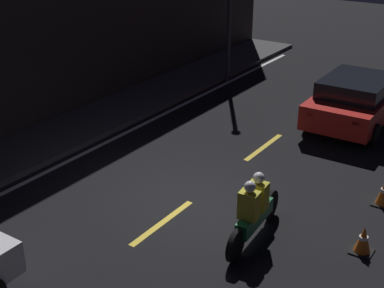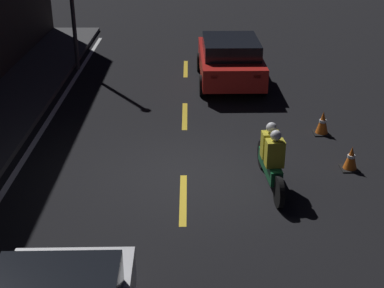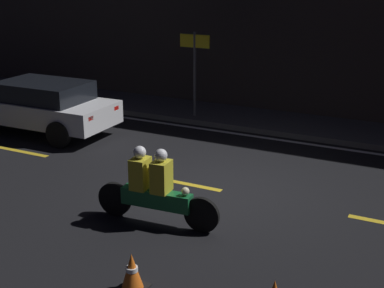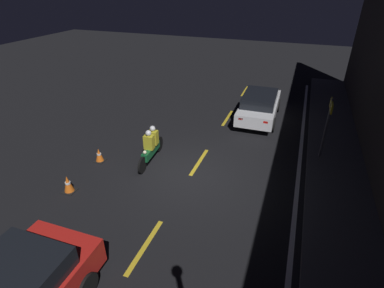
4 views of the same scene
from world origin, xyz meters
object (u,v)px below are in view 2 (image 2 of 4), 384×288
Objects in this scene: taxi_red at (230,59)px; traffic_cone_near at (351,158)px; traffic_cone_mid at (323,123)px; motorcycle at (271,159)px.

traffic_cone_near is (-6.17, -2.26, -0.52)m from taxi_red.
traffic_cone_near is 1.99m from traffic_cone_mid.
traffic_cone_near is 0.91× the size of traffic_cone_mid.
taxi_red is 6.96m from motorcycle.
taxi_red is 4.70m from traffic_cone_mid.
taxi_red is at bearing -1.24° from motorcycle.
motorcycle is 3.26m from traffic_cone_mid.
taxi_red is 7.52× the size of traffic_cone_near.
taxi_red is at bearing 20.11° from traffic_cone_near.
motorcycle is at bearing -177.85° from taxi_red.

